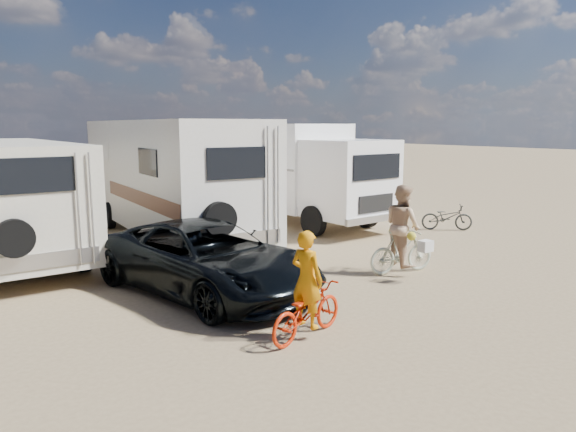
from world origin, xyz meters
TOP-DOWN VIEW (x-y plane):
  - ground at (0.00, 0.00)m, footprint 140.00×140.00m
  - rv_main at (-0.35, 6.90)m, footprint 3.19×8.99m
  - rv_left at (-4.68, 6.90)m, footprint 2.61×7.55m
  - box_truck at (4.35, 7.01)m, footprint 2.99×7.39m
  - dark_suv at (-1.92, 1.51)m, footprint 3.33×5.52m
  - bike_man at (-1.70, -1.51)m, footprint 1.76×1.00m
  - bike_woman at (2.40, 0.32)m, footprint 1.72×0.78m
  - rider_man at (-1.70, -1.51)m, footprint 0.51×0.65m
  - rider_woman at (2.40, 0.32)m, footprint 0.86×1.02m
  - bike_parked at (7.46, 3.11)m, footprint 1.55×1.48m
  - cooler at (0.01, 2.31)m, footprint 0.54×0.44m
  - crate at (0.16, 2.54)m, footprint 0.64×0.64m

SIDE VIEW (x-z plane):
  - ground at x=0.00m, z-range 0.00..0.00m
  - cooler at x=0.01m, z-range 0.00..0.39m
  - crate at x=0.16m, z-range 0.00..0.40m
  - bike_parked at x=7.46m, z-range 0.00..0.83m
  - bike_man at x=-1.70m, z-range 0.00..0.88m
  - bike_woman at x=2.40m, z-range 0.00..0.99m
  - dark_suv at x=-1.92m, z-range 0.00..1.43m
  - rider_man at x=-1.70m, z-range 0.00..1.56m
  - rider_woman at x=2.40m, z-range 0.00..1.85m
  - rv_left at x=-4.68m, z-range 0.00..2.94m
  - box_truck at x=4.35m, z-range 0.00..3.39m
  - rv_main at x=-0.35m, z-range 0.00..3.47m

